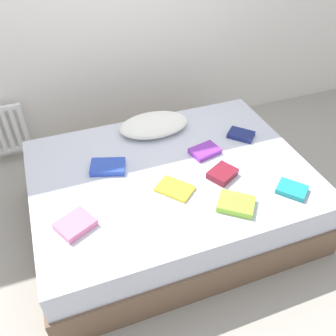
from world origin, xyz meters
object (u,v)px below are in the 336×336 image
textbook_blue (108,167)px  textbook_purple (205,151)px  pillow (154,125)px  textbook_teal (292,190)px  textbook_navy (241,135)px  radiator (4,131)px  bed (170,195)px  textbook_yellow (175,189)px  textbook_lime (236,204)px  textbook_maroon (222,174)px  textbook_pink (75,224)px

textbook_blue → textbook_purple: (0.73, -0.07, -0.00)m
pillow → textbook_purple: bearing=-58.1°
textbook_teal → textbook_navy: size_ratio=0.96×
radiator → textbook_teal: (1.84, -1.69, 0.17)m
textbook_teal → bed: bearing=-165.6°
radiator → textbook_purple: 1.84m
bed → textbook_blue: 0.53m
textbook_yellow → textbook_purple: textbook_purple is taller
textbook_blue → textbook_yellow: bearing=-26.9°
radiator → textbook_yellow: (1.11, -1.40, 0.16)m
textbook_blue → textbook_yellow: size_ratio=1.03×
pillow → textbook_lime: (0.22, -1.00, -0.03)m
textbook_maroon → textbook_yellow: bearing=153.4°
textbook_teal → textbook_maroon: 0.47m
radiator → textbook_yellow: size_ratio=1.99×
textbook_purple → textbook_yellow: bearing=-153.2°
pillow → textbook_blue: 0.59m
textbook_maroon → textbook_teal: bearing=-67.7°
textbook_teal → textbook_blue: (-1.10, 0.66, 0.00)m
textbook_teal → textbook_yellow: textbook_teal is taller
pillow → textbook_yellow: 0.73m
textbook_blue → textbook_lime: 0.94m
pillow → textbook_purple: 0.50m
textbook_purple → textbook_lime: 0.58m
radiator → textbook_purple: radiator is taller
textbook_lime → textbook_pink: bearing=-152.5°
radiator → textbook_blue: radiator is taller
bed → textbook_maroon: textbook_maroon is taller
textbook_blue → textbook_lime: size_ratio=1.08×
radiator → textbook_purple: size_ratio=2.23×
textbook_maroon → textbook_lime: 0.29m
textbook_pink → radiator: bearing=79.3°
bed → textbook_yellow: (-0.04, -0.20, 0.26)m
textbook_navy → textbook_blue: bearing=-132.9°
textbook_maroon → bed: bearing=120.4°
textbook_maroon → textbook_lime: textbook_maroon is taller
textbook_teal → textbook_maroon: textbook_maroon is taller
textbook_yellow → textbook_teal: bearing=28.6°
pillow → textbook_maroon: 0.76m
textbook_yellow → textbook_pink: bearing=-122.0°
textbook_teal → radiator: bearing=-172.6°
textbook_navy → textbook_teal: bearing=-43.8°
textbook_yellow → textbook_purple: size_ratio=1.12×
radiator → pillow: 1.40m
textbook_blue → textbook_yellow: textbook_blue is taller
textbook_pink → textbook_purple: textbook_pink is taller
bed → textbook_teal: (0.68, -0.49, 0.27)m
radiator → textbook_pink: 1.57m
textbook_teal → textbook_blue: size_ratio=0.78×
textbook_lime → textbook_yellow: bearing=176.3°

